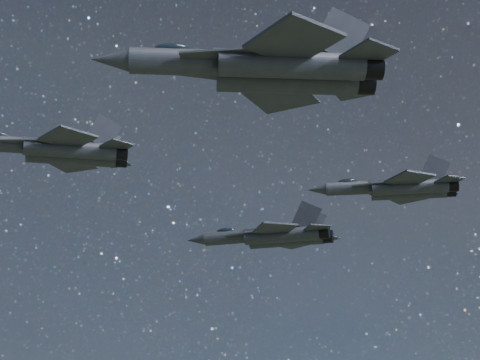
{
  "coord_description": "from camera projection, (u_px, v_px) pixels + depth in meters",
  "views": [
    {
      "loc": [
        -0.88,
        -66.16,
        117.21
      ],
      "look_at": [
        0.83,
        2.12,
        140.3
      ],
      "focal_mm": 55.0,
      "sensor_mm": 36.0,
      "label": 1
    }
  ],
  "objects": [
    {
      "name": "jet_right",
      "position": [
        266.0,
        68.0,
        47.39
      ],
      "size": [
        19.38,
        13.75,
        4.92
      ],
      "rotation": [
        0.0,
        0.0,
        0.04
      ],
      "color": "#30333C"
    },
    {
      "name": "jet_left",
      "position": [
        272.0,
        236.0,
        92.35
      ],
      "size": [
        19.87,
        13.31,
        5.03
      ],
      "rotation": [
        0.0,
        0.0,
        -0.32
      ],
      "color": "#30333C"
    },
    {
      "name": "jet_lead",
      "position": [
        56.0,
        150.0,
        72.01
      ],
      "size": [
        18.48,
        12.81,
        4.64
      ],
      "rotation": [
        0.0,
        0.0,
        0.16
      ],
      "color": "#30333C"
    },
    {
      "name": "jet_slot",
      "position": [
        397.0,
        188.0,
        77.21
      ],
      "size": [
        16.44,
        11.37,
        4.13
      ],
      "rotation": [
        0.0,
        0.0,
        -0.17
      ],
      "color": "#30333C"
    }
  ]
}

